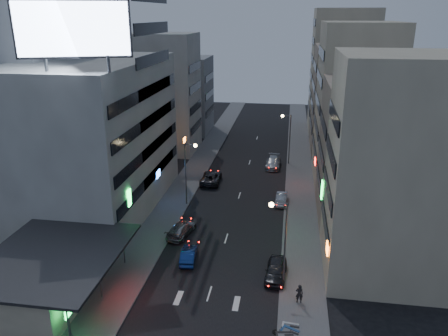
% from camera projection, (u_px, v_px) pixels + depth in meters
% --- Properties ---
extents(ground, '(180.00, 180.00, 0.00)m').
position_uv_depth(ground, '(200.00, 324.00, 34.18)').
color(ground, black).
rests_on(ground, ground).
extents(sidewalk_left, '(4.00, 120.00, 0.12)m').
position_uv_depth(sidewalk_left, '(188.00, 181.00, 63.26)').
color(sidewalk_left, '#4C4C4F').
rests_on(sidewalk_left, ground).
extents(sidewalk_right, '(4.00, 120.00, 0.12)m').
position_uv_depth(sidewalk_right, '(300.00, 187.00, 60.96)').
color(sidewalk_right, '#4C4C4F').
rests_on(sidewalk_right, ground).
extents(food_court, '(11.00, 13.00, 3.88)m').
position_uv_depth(food_court, '(45.00, 273.00, 37.38)').
color(food_court, '#BBAE93').
rests_on(food_court, ground).
extents(white_building, '(14.00, 24.00, 18.00)m').
position_uv_depth(white_building, '(94.00, 137.00, 52.25)').
color(white_building, '#AFAEAA').
rests_on(white_building, ground).
extents(grey_tower, '(10.00, 14.00, 34.00)m').
position_uv_depth(grey_tower, '(29.00, 65.00, 53.67)').
color(grey_tower, gray).
rests_on(grey_tower, ground).
extents(shophouse_near, '(10.00, 11.00, 20.00)m').
position_uv_depth(shophouse_near, '(389.00, 169.00, 38.47)').
color(shophouse_near, '#BBAE93').
rests_on(shophouse_near, ground).
extents(shophouse_mid, '(11.00, 12.00, 16.00)m').
position_uv_depth(shophouse_mid, '(371.00, 153.00, 49.78)').
color(shophouse_mid, gray).
rests_on(shophouse_mid, ground).
extents(shophouse_far, '(10.00, 14.00, 22.00)m').
position_uv_depth(shophouse_far, '(355.00, 104.00, 60.96)').
color(shophouse_far, '#BBAE93').
rests_on(shophouse_far, ground).
extents(far_left_a, '(11.00, 10.00, 20.00)m').
position_uv_depth(far_left_a, '(164.00, 94.00, 74.99)').
color(far_left_a, '#AFAEAA').
rests_on(far_left_a, ground).
extents(far_left_b, '(12.00, 10.00, 15.00)m').
position_uv_depth(far_left_b, '(180.00, 95.00, 88.01)').
color(far_left_b, gray).
rests_on(far_left_b, ground).
extents(far_right_a, '(11.00, 12.00, 18.00)m').
position_uv_depth(far_right_a, '(345.00, 99.00, 75.53)').
color(far_right_a, gray).
rests_on(far_right_a, ground).
extents(far_right_b, '(12.00, 12.00, 24.00)m').
position_uv_depth(far_right_b, '(342.00, 72.00, 87.50)').
color(far_right_b, '#BBAE93').
rests_on(far_right_b, ground).
extents(billboard, '(9.52, 3.75, 6.20)m').
position_uv_depth(billboard, '(73.00, 30.00, 38.11)').
color(billboard, '#595B60').
rests_on(billboard, white_building).
extents(street_lamp_right_near, '(1.60, 0.44, 8.02)m').
position_uv_depth(street_lamp_right_near, '(281.00, 233.00, 37.13)').
color(street_lamp_right_near, '#595B60').
rests_on(street_lamp_right_near, sidewalk_right).
extents(street_lamp_left, '(1.60, 0.44, 8.02)m').
position_uv_depth(street_lamp_left, '(189.00, 165.00, 53.73)').
color(street_lamp_left, '#595B60').
rests_on(street_lamp_left, sidewalk_left).
extents(street_lamp_right_far, '(1.60, 0.44, 8.02)m').
position_uv_depth(street_lamp_right_far, '(288.00, 132.00, 68.81)').
color(street_lamp_right_far, '#595B60').
rests_on(street_lamp_right_far, sidewalk_right).
extents(parked_car_right_near, '(2.09, 4.64, 1.55)m').
position_uv_depth(parked_car_right_near, '(276.00, 270.00, 40.00)').
color(parked_car_right_near, '#26272B').
rests_on(parked_car_right_near, ground).
extents(parked_car_right_mid, '(1.55, 3.95, 1.28)m').
position_uv_depth(parked_car_right_mid, '(281.00, 199.00, 55.67)').
color(parked_car_right_mid, '#AAADB3').
rests_on(parked_car_right_mid, ground).
extents(parked_car_left, '(2.78, 5.75, 1.58)m').
position_uv_depth(parked_car_left, '(211.00, 177.00, 62.60)').
color(parked_car_left, '#28272D').
rests_on(parked_car_left, ground).
extents(parked_car_right_far, '(2.34, 5.43, 1.56)m').
position_uv_depth(parked_car_right_far, '(273.00, 162.00, 68.93)').
color(parked_car_right_far, '#9C9FA4').
rests_on(parked_car_right_far, ground).
extents(road_car_blue, '(1.81, 4.11, 1.31)m').
position_uv_depth(road_car_blue, '(189.00, 255.00, 42.77)').
color(road_car_blue, navy).
rests_on(road_car_blue, ground).
extents(road_car_silver, '(2.82, 5.15, 1.42)m').
position_uv_depth(road_car_silver, '(181.00, 229.00, 47.73)').
color(road_car_silver, gray).
rests_on(road_car_silver, ground).
extents(person, '(0.64, 0.44, 1.71)m').
position_uv_depth(person, '(299.00, 294.00, 36.30)').
color(person, black).
rests_on(person, sidewalk_right).
extents(scooter_silver_a, '(1.09, 1.72, 1.00)m').
position_uv_depth(scooter_silver_a, '(292.00, 336.00, 32.03)').
color(scooter_silver_a, '#B0B1B8').
rests_on(scooter_silver_a, sidewalk_right).
extents(scooter_blue, '(1.45, 2.12, 1.23)m').
position_uv_depth(scooter_blue, '(301.00, 325.00, 33.03)').
color(scooter_blue, navy).
rests_on(scooter_blue, sidewalk_right).
extents(scooter_black_b, '(0.93, 1.98, 1.16)m').
position_uv_depth(scooter_black_b, '(293.00, 325.00, 33.06)').
color(scooter_black_b, black).
rests_on(scooter_black_b, sidewalk_right).
extents(scooter_silver_b, '(0.84, 2.00, 1.19)m').
position_uv_depth(scooter_silver_b, '(300.00, 318.00, 33.82)').
color(scooter_silver_b, '#BABCC2').
rests_on(scooter_silver_b, sidewalk_right).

